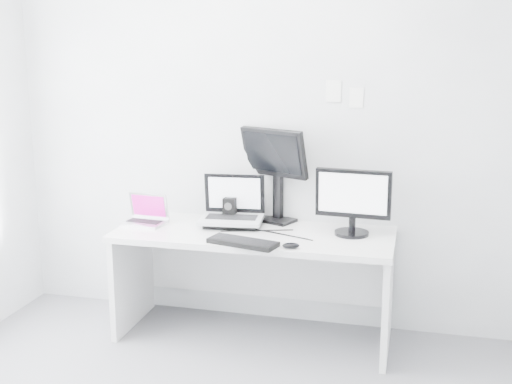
% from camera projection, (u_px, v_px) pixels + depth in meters
% --- Properties ---
extents(back_wall, '(3.60, 0.00, 3.60)m').
position_uv_depth(back_wall, '(266.00, 130.00, 4.43)').
color(back_wall, silver).
rests_on(back_wall, ground).
extents(desk, '(1.80, 0.70, 0.73)m').
position_uv_depth(desk, '(254.00, 285.00, 4.31)').
color(desk, white).
rests_on(desk, ground).
extents(macbook, '(0.30, 0.24, 0.21)m').
position_uv_depth(macbook, '(143.00, 209.00, 4.38)').
color(macbook, silver).
rests_on(macbook, desk).
extents(speaker, '(0.09, 0.09, 0.17)m').
position_uv_depth(speaker, '(230.00, 210.00, 4.46)').
color(speaker, black).
rests_on(speaker, desk).
extents(dell_laptop, '(0.44, 0.36, 0.34)m').
position_uv_depth(dell_laptop, '(231.00, 201.00, 4.33)').
color(dell_laptop, '#BABDC2').
rests_on(dell_laptop, desk).
extents(rear_monitor, '(0.52, 0.36, 0.66)m').
position_uv_depth(rear_monitor, '(276.00, 174.00, 4.41)').
color(rear_monitor, black).
rests_on(rear_monitor, desk).
extents(samsung_monitor, '(0.49, 0.25, 0.44)m').
position_uv_depth(samsung_monitor, '(353.00, 201.00, 4.12)').
color(samsung_monitor, black).
rests_on(samsung_monitor, desk).
extents(keyboard, '(0.45, 0.25, 0.03)m').
position_uv_depth(keyboard, '(243.00, 242.00, 3.95)').
color(keyboard, black).
rests_on(keyboard, desk).
extents(mouse, '(0.12, 0.09, 0.03)m').
position_uv_depth(mouse, '(291.00, 246.00, 3.88)').
color(mouse, black).
rests_on(mouse, desk).
extents(wall_note_0, '(0.10, 0.00, 0.14)m').
position_uv_depth(wall_note_0, '(333.00, 91.00, 4.26)').
color(wall_note_0, white).
rests_on(wall_note_0, back_wall).
extents(wall_note_1, '(0.09, 0.00, 0.13)m').
position_uv_depth(wall_note_1, '(356.00, 98.00, 4.23)').
color(wall_note_1, white).
rests_on(wall_note_1, back_wall).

